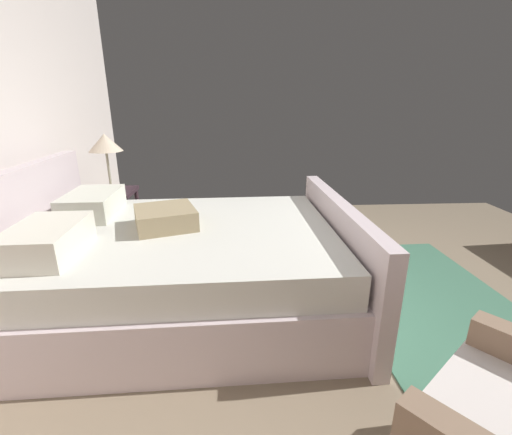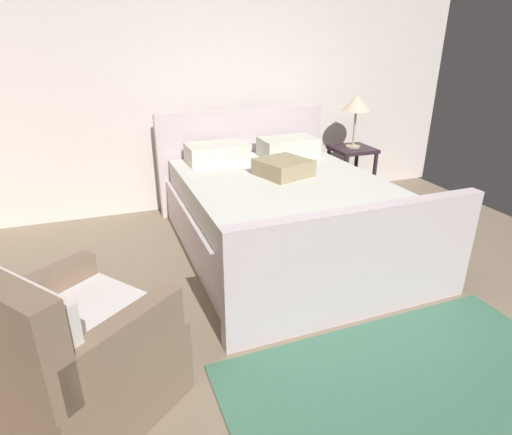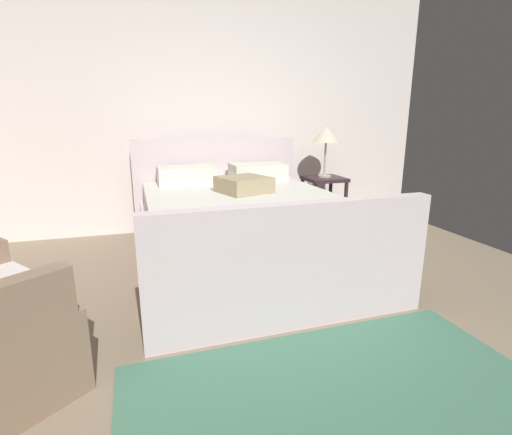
{
  "view_description": "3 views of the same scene",
  "coord_description": "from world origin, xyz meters",
  "px_view_note": "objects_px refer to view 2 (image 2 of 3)",
  "views": [
    {
      "loc": [
        -2.26,
        1.06,
        1.49
      ],
      "look_at": [
        -0.04,
        0.94,
        0.73
      ],
      "focal_mm": 24.46,
      "sensor_mm": 36.0,
      "label": 1
    },
    {
      "loc": [
        -1.28,
        -1.66,
        1.7
      ],
      "look_at": [
        -0.31,
        1.06,
        0.49
      ],
      "focal_mm": 29.44,
      "sensor_mm": 36.0,
      "label": 2
    },
    {
      "loc": [
        -0.71,
        -1.64,
        1.25
      ],
      "look_at": [
        -0.02,
        0.7,
        0.62
      ],
      "focal_mm": 26.54,
      "sensor_mm": 36.0,
      "label": 3
    }
  ],
  "objects_px": {
    "bed": "(283,210)",
    "table_lamp_right": "(357,104)",
    "nightstand_right": "(351,164)",
    "armchair": "(74,355)"
  },
  "relations": [
    {
      "from": "nightstand_right",
      "to": "table_lamp_right",
      "type": "bearing_deg",
      "value": 0.0
    },
    {
      "from": "table_lamp_right",
      "to": "armchair",
      "type": "bearing_deg",
      "value": -141.69
    },
    {
      "from": "bed",
      "to": "table_lamp_right",
      "type": "height_order",
      "value": "table_lamp_right"
    },
    {
      "from": "bed",
      "to": "nightstand_right",
      "type": "distance_m",
      "value": 1.51
    },
    {
      "from": "bed",
      "to": "table_lamp_right",
      "type": "distance_m",
      "value": 1.68
    },
    {
      "from": "bed",
      "to": "table_lamp_right",
      "type": "bearing_deg",
      "value": 36.13
    },
    {
      "from": "bed",
      "to": "nightstand_right",
      "type": "xyz_separation_m",
      "value": [
        1.22,
        0.89,
        0.06
      ]
    },
    {
      "from": "table_lamp_right",
      "to": "armchair",
      "type": "height_order",
      "value": "table_lamp_right"
    },
    {
      "from": "nightstand_right",
      "to": "table_lamp_right",
      "type": "relative_size",
      "value": 1.05
    },
    {
      "from": "bed",
      "to": "armchair",
      "type": "xyz_separation_m",
      "value": [
        -1.64,
        -1.37,
        0.01
      ]
    }
  ]
}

